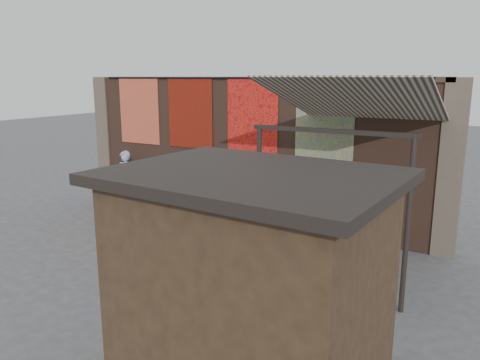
{
  "coord_description": "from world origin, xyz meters",
  "views": [
    {
      "loc": [
        6.14,
        -8.48,
        4.01
      ],
      "look_at": [
        0.66,
        1.2,
        1.55
      ],
      "focal_mm": 35.0,
      "sensor_mm": 36.0,
      "label": 1
    }
  ],
  "objects_px": {
    "scooter_stool_1": "(167,203)",
    "shopper_navy": "(352,244)",
    "scooter_stool_7": "(283,222)",
    "diner_right": "(190,198)",
    "diner_left": "(126,180)",
    "scooter_stool_8": "(307,225)",
    "scooter_stool_3": "(201,207)",
    "scooter_stool_4": "(224,212)",
    "scooter_stool_6": "(263,218)",
    "scooter_stool_0": "(150,201)",
    "shopper_grey": "(362,254)",
    "shelf_box": "(289,187)",
    "scooter_stool_9": "(333,231)",
    "market_stall": "(251,307)",
    "scooter_stool_2": "(183,207)",
    "scooter_stool_5": "(243,215)"
  },
  "relations": [
    {
      "from": "shopper_navy",
      "to": "scooter_stool_4",
      "type": "bearing_deg",
      "value": -55.62
    },
    {
      "from": "scooter_stool_7",
      "to": "diner_right",
      "type": "relative_size",
      "value": 0.49
    },
    {
      "from": "scooter_stool_1",
      "to": "scooter_stool_9",
      "type": "relative_size",
      "value": 1.05
    },
    {
      "from": "diner_left",
      "to": "scooter_stool_6",
      "type": "bearing_deg",
      "value": -10.82
    },
    {
      "from": "shelf_box",
      "to": "diner_left",
      "type": "xyz_separation_m",
      "value": [
        -5.31,
        -0.3,
        -0.33
      ]
    },
    {
      "from": "scooter_stool_2",
      "to": "scooter_stool_4",
      "type": "distance_m",
      "value": 1.31
    },
    {
      "from": "scooter_stool_4",
      "to": "diner_left",
      "type": "relative_size",
      "value": 0.42
    },
    {
      "from": "scooter_stool_6",
      "to": "shopper_grey",
      "type": "bearing_deg",
      "value": -35.7
    },
    {
      "from": "market_stall",
      "to": "scooter_stool_1",
      "type": "bearing_deg",
      "value": 138.55
    },
    {
      "from": "scooter_stool_4",
      "to": "scooter_stool_9",
      "type": "relative_size",
      "value": 1.0
    },
    {
      "from": "scooter_stool_9",
      "to": "market_stall",
      "type": "distance_m",
      "value": 6.4
    },
    {
      "from": "scooter_stool_1",
      "to": "diner_left",
      "type": "bearing_deg",
      "value": -178.79
    },
    {
      "from": "shopper_navy",
      "to": "scooter_stool_0",
      "type": "bearing_deg",
      "value": -46.5
    },
    {
      "from": "scooter_stool_3",
      "to": "shopper_navy",
      "type": "distance_m",
      "value": 5.16
    },
    {
      "from": "scooter_stool_4",
      "to": "scooter_stool_6",
      "type": "height_order",
      "value": "scooter_stool_6"
    },
    {
      "from": "scooter_stool_9",
      "to": "market_stall",
      "type": "relative_size",
      "value": 0.26
    },
    {
      "from": "scooter_stool_8",
      "to": "shelf_box",
      "type": "bearing_deg",
      "value": 156.08
    },
    {
      "from": "scooter_stool_6",
      "to": "market_stall",
      "type": "xyz_separation_m",
      "value": [
        2.97,
        -6.2,
        1.05
      ]
    },
    {
      "from": "shelf_box",
      "to": "scooter_stool_3",
      "type": "distance_m",
      "value": 2.69
    },
    {
      "from": "scooter_stool_8",
      "to": "diner_right",
      "type": "xyz_separation_m",
      "value": [
        -3.1,
        -0.63,
        0.45
      ]
    },
    {
      "from": "shelf_box",
      "to": "shopper_navy",
      "type": "height_order",
      "value": "shopper_navy"
    },
    {
      "from": "diner_left",
      "to": "shopper_navy",
      "type": "relative_size",
      "value": 1.14
    },
    {
      "from": "scooter_stool_2",
      "to": "scooter_stool_1",
      "type": "bearing_deg",
      "value": 173.28
    },
    {
      "from": "scooter_stool_3",
      "to": "market_stall",
      "type": "bearing_deg",
      "value": -51.57
    },
    {
      "from": "diner_right",
      "to": "shopper_navy",
      "type": "relative_size",
      "value": 1.05
    },
    {
      "from": "scooter_stool_0",
      "to": "scooter_stool_6",
      "type": "height_order",
      "value": "scooter_stool_6"
    },
    {
      "from": "scooter_stool_4",
      "to": "shopper_navy",
      "type": "distance_m",
      "value": 4.51
    },
    {
      "from": "scooter_stool_1",
      "to": "shopper_navy",
      "type": "relative_size",
      "value": 0.51
    },
    {
      "from": "scooter_stool_1",
      "to": "shopper_navy",
      "type": "xyz_separation_m",
      "value": [
        6.04,
        -1.83,
        0.41
      ]
    },
    {
      "from": "scooter_stool_1",
      "to": "diner_right",
      "type": "bearing_deg",
      "value": -26.5
    },
    {
      "from": "scooter_stool_0",
      "to": "shopper_navy",
      "type": "distance_m",
      "value": 6.88
    },
    {
      "from": "scooter_stool_1",
      "to": "shopper_grey",
      "type": "distance_m",
      "value": 6.81
    },
    {
      "from": "scooter_stool_6",
      "to": "shopper_navy",
      "type": "height_order",
      "value": "shopper_navy"
    },
    {
      "from": "scooter_stool_0",
      "to": "shopper_grey",
      "type": "distance_m",
      "value": 7.35
    },
    {
      "from": "scooter_stool_3",
      "to": "scooter_stool_6",
      "type": "xyz_separation_m",
      "value": [
        1.94,
        0.01,
        -0.02
      ]
    },
    {
      "from": "scooter_stool_1",
      "to": "scooter_stool_2",
      "type": "distance_m",
      "value": 0.64
    },
    {
      "from": "diner_left",
      "to": "market_stall",
      "type": "relative_size",
      "value": 0.62
    },
    {
      "from": "scooter_stool_3",
      "to": "scooter_stool_4",
      "type": "distance_m",
      "value": 0.73
    },
    {
      "from": "shelf_box",
      "to": "scooter_stool_5",
      "type": "height_order",
      "value": "shelf_box"
    },
    {
      "from": "scooter_stool_4",
      "to": "shopper_grey",
      "type": "xyz_separation_m",
      "value": [
        4.44,
        -2.34,
        0.45
      ]
    },
    {
      "from": "shelf_box",
      "to": "scooter_stool_1",
      "type": "height_order",
      "value": "shelf_box"
    },
    {
      "from": "scooter_stool_4",
      "to": "scooter_stool_6",
      "type": "distance_m",
      "value": 1.21
    },
    {
      "from": "shopper_navy",
      "to": "scooter_stool_3",
      "type": "bearing_deg",
      "value": -51.94
    },
    {
      "from": "scooter_stool_2",
      "to": "shopper_navy",
      "type": "bearing_deg",
      "value": -18.0
    },
    {
      "from": "scooter_stool_9",
      "to": "shopper_navy",
      "type": "bearing_deg",
      "value": -61.42
    },
    {
      "from": "scooter_stool_4",
      "to": "diner_right",
      "type": "distance_m",
      "value": 1.04
    },
    {
      "from": "diner_left",
      "to": "scooter_stool_4",
      "type": "bearing_deg",
      "value": -10.38
    },
    {
      "from": "scooter_stool_1",
      "to": "scooter_stool_8",
      "type": "bearing_deg",
      "value": -0.01
    },
    {
      "from": "scooter_stool_8",
      "to": "diner_left",
      "type": "distance_m",
      "value": 5.93
    },
    {
      "from": "scooter_stool_4",
      "to": "scooter_stool_7",
      "type": "bearing_deg",
      "value": -1.08
    }
  ]
}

